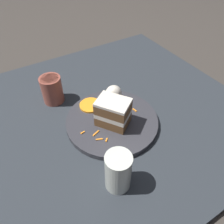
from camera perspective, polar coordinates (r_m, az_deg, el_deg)
ground_plane at (r=0.75m, az=-2.91°, el=-1.92°), size 6.00×6.00×0.00m
dining_table at (r=0.74m, az=-2.94°, el=-1.21°), size 0.97×0.84×0.03m
plate at (r=0.69m, az=0.00°, el=-2.35°), size 0.29×0.29×0.02m
cake_slice at (r=0.64m, az=0.28°, el=-0.09°), size 0.11×0.12×0.09m
cream_dollop at (r=0.74m, az=0.39°, el=4.92°), size 0.06×0.05×0.06m
orange_garnish at (r=0.73m, az=-5.63°, el=1.80°), size 0.07×0.07×0.01m
carrot_shreds_scatter at (r=0.68m, az=-0.91°, el=-2.25°), size 0.20×0.15×0.00m
drinking_glass at (r=0.53m, az=1.58°, el=-15.71°), size 0.06×0.06×0.11m
coffee_mug at (r=0.77m, az=-15.44°, el=5.88°), size 0.07×0.07×0.10m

